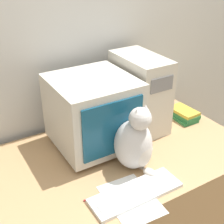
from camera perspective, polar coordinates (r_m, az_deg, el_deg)
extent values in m
cube|color=silver|center=(1.92, -6.20, 13.01)|extent=(7.00, 0.05, 2.50)
cube|color=tan|center=(1.99, 1.52, -15.95)|extent=(1.42, 0.85, 0.73)
cube|color=beige|center=(1.83, -3.37, -5.39)|extent=(0.30, 0.26, 0.02)
cube|color=beige|center=(1.72, -3.56, 0.21)|extent=(0.43, 0.43, 0.38)
cube|color=navy|center=(1.55, 0.24, -3.07)|extent=(0.34, 0.01, 0.30)
cube|color=beige|center=(1.91, 5.08, 3.58)|extent=(0.21, 0.39, 0.46)
cube|color=slate|center=(1.72, 9.12, 4.99)|extent=(0.15, 0.01, 0.08)
cube|color=silver|center=(1.50, 4.38, -14.52)|extent=(0.45, 0.15, 0.02)
cube|color=silver|center=(1.49, 4.39, -14.22)|extent=(0.40, 0.12, 0.00)
ellipsoid|color=silver|center=(1.59, 3.89, -5.96)|extent=(0.24, 0.24, 0.27)
ellipsoid|color=beige|center=(1.56, 5.93, -7.61)|extent=(0.12, 0.08, 0.15)
sphere|color=silver|center=(1.48, 5.10, -1.25)|extent=(0.14, 0.14, 0.11)
cone|color=silver|center=(1.44, 4.54, -0.07)|extent=(0.04, 0.04, 0.04)
cone|color=silver|center=(1.49, 6.15, 0.78)|extent=(0.04, 0.04, 0.04)
ellipsoid|color=beige|center=(1.60, 6.87, -10.93)|extent=(0.07, 0.09, 0.04)
cylinder|color=silver|center=(1.70, 6.19, -8.25)|extent=(0.16, 0.13, 0.03)
cube|color=#28703D|center=(2.13, 12.66, -0.87)|extent=(0.13, 0.21, 0.02)
cube|color=#28703D|center=(2.12, 12.85, -0.27)|extent=(0.12, 0.21, 0.03)
cube|color=gold|center=(2.10, 13.01, 0.21)|extent=(0.13, 0.19, 0.02)
cylinder|color=maroon|center=(1.49, -2.45, -15.03)|extent=(0.15, 0.02, 0.01)
cube|color=white|center=(1.48, 3.47, -15.69)|extent=(0.23, 0.31, 0.00)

